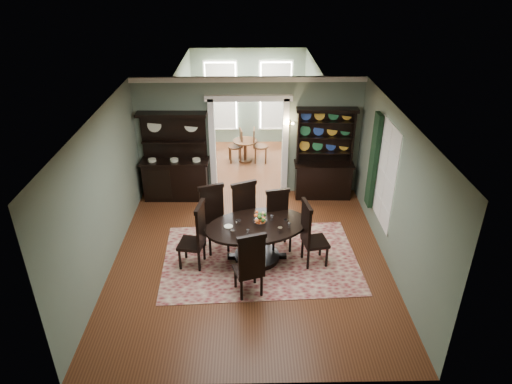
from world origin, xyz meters
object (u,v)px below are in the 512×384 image
sideboard (176,169)px  dining_table (257,235)px  welsh_dresser (324,166)px  parlor_table (245,148)px

sideboard → dining_table: bearing=-52.7°
welsh_dresser → parlor_table: 2.96m
dining_table → sideboard: sideboard is taller
sideboard → welsh_dresser: size_ratio=0.96×
sideboard → parlor_table: sideboard is taller
dining_table → welsh_dresser: size_ratio=1.02×
welsh_dresser → parlor_table: bearing=133.8°
welsh_dresser → parlor_table: size_ratio=3.20×
dining_table → parlor_table: bearing=77.2°
welsh_dresser → sideboard: bearing=-178.2°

